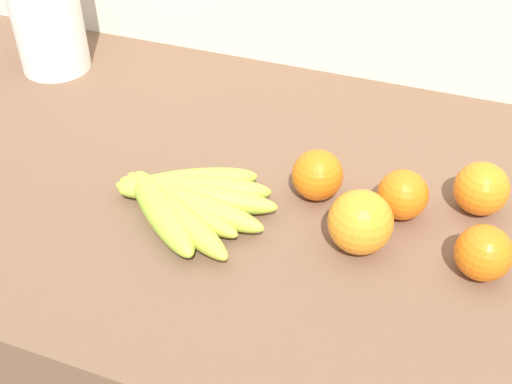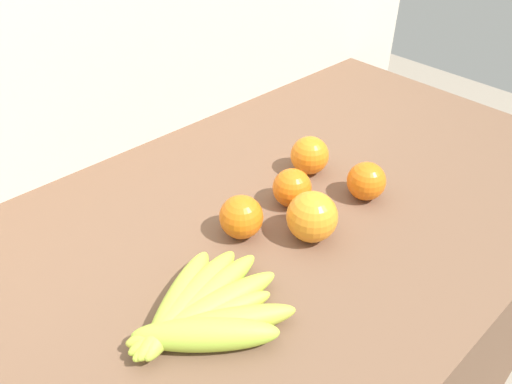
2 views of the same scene
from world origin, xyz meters
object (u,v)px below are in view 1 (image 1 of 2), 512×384
orange_back_right (403,195)px  orange_front (481,189)px  orange_right (484,253)px  orange_center (317,175)px  banana_bunch (183,200)px  orange_back_left (360,222)px

orange_back_right → orange_front: bearing=25.7°
orange_right → orange_center: 0.23m
banana_bunch → orange_right: bearing=3.2°
orange_front → orange_right: bearing=-83.7°
orange_front → orange_back_left: (-0.13, -0.12, 0.00)m
orange_right → orange_back_left: (-0.14, -0.00, 0.01)m
orange_right → orange_back_right: bearing=145.5°
banana_bunch → orange_front: size_ratio=3.21×
banana_bunch → orange_back_left: 0.23m
orange_back_right → orange_right: bearing=-34.5°
orange_right → orange_back_right: 0.13m
orange_right → orange_back_left: 0.14m
banana_bunch → orange_center: (0.15, 0.09, 0.01)m
orange_right → orange_center: size_ratio=0.96×
orange_center → orange_front: size_ratio=0.98×
orange_back_right → orange_center: size_ratio=0.95×
orange_center → orange_back_left: bearing=-45.8°
orange_back_right → orange_back_left: orange_back_left is taller
orange_back_right → banana_bunch: bearing=-160.6°
orange_right → orange_center: bearing=161.6°
orange_center → orange_back_left: size_ratio=0.87×
orange_right → orange_back_left: orange_back_left is taller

